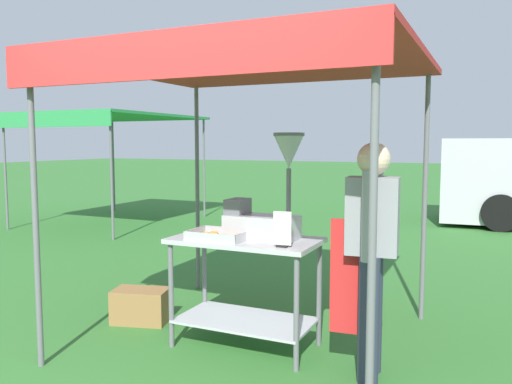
% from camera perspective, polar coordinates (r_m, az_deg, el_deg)
% --- Properties ---
extents(ground_plane, '(70.00, 70.00, 0.00)m').
position_cam_1_polar(ground_plane, '(8.56, 12.41, -5.51)').
color(ground_plane, '#33702D').
extents(stall_canopy, '(2.57, 2.39, 2.25)m').
position_cam_1_polar(stall_canopy, '(4.09, -0.61, 13.31)').
color(stall_canopy, slate).
rests_on(stall_canopy, ground).
extents(donut_cart, '(1.15, 0.62, 0.87)m').
position_cam_1_polar(donut_cart, '(4.09, -1.19, -8.59)').
color(donut_cart, '#B7B7BC').
rests_on(donut_cart, ground).
extents(donut_tray, '(0.44, 0.32, 0.07)m').
position_cam_1_polar(donut_tray, '(4.00, -4.10, -4.94)').
color(donut_tray, '#B7B7BC').
rests_on(donut_tray, donut_cart).
extents(donut_fryer, '(0.62, 0.28, 0.82)m').
position_cam_1_polar(donut_fryer, '(3.97, 1.31, -1.25)').
color(donut_fryer, '#B7B7BC').
rests_on(donut_fryer, donut_cart).
extents(menu_sign, '(0.13, 0.05, 0.26)m').
position_cam_1_polar(menu_sign, '(3.68, 2.93, -4.42)').
color(menu_sign, black).
rests_on(menu_sign, donut_cart).
extents(vendor, '(0.46, 0.54, 1.61)m').
position_cam_1_polar(vendor, '(3.59, 12.57, -6.00)').
color(vendor, '#2D3347').
rests_on(vendor, ground).
extents(supply_crate, '(0.54, 0.41, 0.30)m').
position_cam_1_polar(supply_crate, '(4.85, -12.60, -12.16)').
color(supply_crate, olive).
rests_on(supply_crate, ground).
extents(neighbour_tent, '(2.68, 3.19, 2.16)m').
position_cam_1_polar(neighbour_tent, '(10.72, -15.87, 7.82)').
color(neighbour_tent, slate).
rests_on(neighbour_tent, ground).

